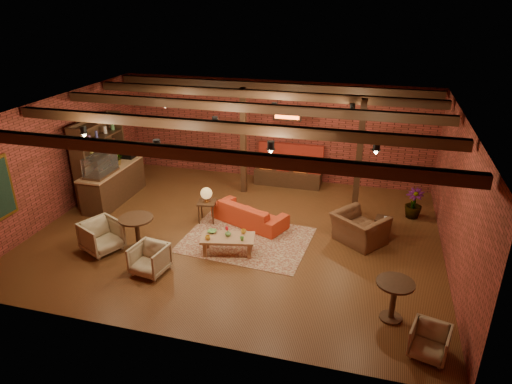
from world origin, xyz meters
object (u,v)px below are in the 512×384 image
(coffee_table, at_px, (227,239))
(round_table_left, at_px, (137,228))
(armchair_far, at_px, (430,340))
(armchair_right, at_px, (360,224))
(sofa, at_px, (250,213))
(side_table_book, at_px, (384,219))
(side_table_lamp, at_px, (206,196))
(plant_tall, at_px, (418,175))
(armchair_b, at_px, (150,258))
(armchair_a, at_px, (101,235))
(round_table_right, at_px, (394,295))

(coffee_table, xyz_separation_m, round_table_left, (-2.11, -0.39, 0.19))
(coffee_table, height_order, armchair_far, coffee_table)
(coffee_table, relative_size, armchair_right, 1.16)
(sofa, distance_m, side_table_book, 3.45)
(sofa, distance_m, side_table_lamp, 1.23)
(coffee_table, distance_m, armchair_right, 3.24)
(armchair_right, xyz_separation_m, armchair_far, (1.39, -3.59, -0.19))
(armchair_right, distance_m, plant_tall, 2.35)
(sofa, xyz_separation_m, round_table_left, (-2.20, -1.97, 0.27))
(armchair_far, bearing_deg, plant_tall, 105.23)
(side_table_lamp, height_order, armchair_b, side_table_lamp)
(armchair_right, bearing_deg, coffee_table, 61.04)
(armchair_far, bearing_deg, armchair_b, -175.58)
(armchair_a, distance_m, round_table_right, 6.70)
(side_table_lamp, bearing_deg, armchair_b, -97.39)
(round_table_left, bearing_deg, side_table_lamp, 59.00)
(coffee_table, bearing_deg, sofa, 86.72)
(plant_tall, bearing_deg, side_table_lamp, -162.41)
(sofa, relative_size, round_table_left, 2.45)
(side_table_lamp, relative_size, plant_tall, 0.39)
(armchair_far, bearing_deg, sofa, 152.57)
(coffee_table, height_order, round_table_left, round_table_left)
(coffee_table, bearing_deg, armchair_right, 24.00)
(round_table_left, xyz_separation_m, round_table_right, (5.85, -1.07, -0.02))
(round_table_right, bearing_deg, side_table_book, 93.57)
(round_table_left, distance_m, armchair_b, 1.13)
(side_table_book, relative_size, armchair_far, 0.74)
(side_table_book, xyz_separation_m, armchair_far, (0.81, -4.17, -0.10))
(armchair_b, distance_m, plant_tall, 7.18)
(side_table_lamp, relative_size, armchair_b, 1.34)
(coffee_table, distance_m, side_table_lamp, 1.78)
(sofa, xyz_separation_m, side_table_lamp, (-1.13, -0.18, 0.44))
(round_table_left, distance_m, side_table_book, 6.09)
(round_table_right, relative_size, plant_tall, 0.33)
(sofa, distance_m, armchair_a, 3.76)
(round_table_left, xyz_separation_m, armchair_a, (-0.80, -0.28, -0.15))
(round_table_right, bearing_deg, armchair_far, -53.31)
(side_table_lamp, bearing_deg, round_table_left, -121.00)
(side_table_lamp, distance_m, side_table_book, 4.60)
(sofa, relative_size, armchair_right, 1.77)
(round_table_right, bearing_deg, round_table_left, 169.63)
(armchair_a, height_order, armchair_b, armchair_a)
(coffee_table, relative_size, armchair_b, 1.85)
(round_table_right, bearing_deg, side_table_lamp, 149.07)
(armchair_a, height_order, armchair_right, armchair_right)
(coffee_table, distance_m, armchair_far, 4.90)
(sofa, height_order, side_table_book, sofa)
(armchair_right, bearing_deg, armchair_a, 55.75)
(round_table_left, bearing_deg, coffee_table, 10.48)
(side_table_lamp, bearing_deg, armchair_far, -34.31)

